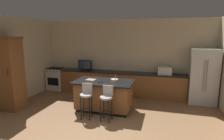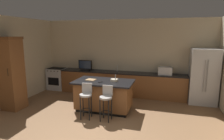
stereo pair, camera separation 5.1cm
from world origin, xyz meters
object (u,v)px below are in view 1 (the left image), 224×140
refrigerator (203,76)px  range_oven (57,79)px  bar_stool_left (86,98)px  bar_stool_right (107,100)px  kitchen_island (104,95)px  fruit_bowl (114,80)px  cutting_board (91,80)px  tv_monitor (85,66)px  microwave (165,71)px  cell_phone (101,82)px  cabinet_tower (11,73)px

refrigerator → range_oven: 5.75m
bar_stool_left → bar_stool_right: bar_stool_left is taller
kitchen_island → bar_stool_right: bar_stool_right is taller
fruit_bowl → cutting_board: fruit_bowl is taller
kitchen_island → cutting_board: (-0.43, 0.01, 0.46)m
range_oven → fruit_bowl: size_ratio=4.09×
bar_stool_left → bar_stool_right: size_ratio=1.02×
tv_monitor → bar_stool_left: 2.56m
kitchen_island → refrigerator: refrigerator is taller
microwave → cell_phone: bearing=-135.6°
fruit_bowl → range_oven: bearing=152.6°
cabinet_tower → bar_stool_left: bearing=-0.0°
cell_phone → bar_stool_left: bearing=-87.4°
refrigerator → cell_phone: refrigerator is taller
tv_monitor → fruit_bowl: tv_monitor is taller
microwave → tv_monitor: 3.12m
refrigerator → bar_stool_right: (-2.75, -2.23, -0.36)m
kitchen_island → bar_stool_right: 0.76m
range_oven → bar_stool_right: 3.77m
bar_stool_right → microwave: bearing=59.9°
tv_monitor → bar_stool_right: 2.83m
kitchen_island → cabinet_tower: 2.97m
microwave → cutting_board: bearing=-144.0°
bar_stool_right → kitchen_island: bearing=116.4°
fruit_bowl → cell_phone: (-0.36, -0.25, -0.03)m
bar_stool_right → cutting_board: bearing=139.1°
refrigerator → tv_monitor: size_ratio=3.34×
range_oven → kitchen_island: bearing=-31.2°
cabinet_tower → bar_stool_right: 3.16m
refrigerator → cabinet_tower: bearing=-159.0°
cell_phone → cutting_board: (-0.39, 0.19, 0.01)m
bar_stool_left → cutting_board: (-0.15, 0.72, 0.34)m
microwave → cell_phone: microwave is taller
cabinet_tower → cell_phone: 2.81m
cabinet_tower → bar_stool_right: size_ratio=2.35×
range_oven → fruit_bowl: bearing=-27.4°
bar_stool_right → fruit_bowl: bearing=91.9°
range_oven → cell_phone: bearing=-34.4°
fruit_bowl → cabinet_tower: bearing=-165.9°
refrigerator → bar_stool_left: refrigerator is taller
bar_stool_right → cell_phone: 0.71m
range_oven → microwave: 4.51m
cabinet_tower → bar_stool_left: size_ratio=2.30×
range_oven → bar_stool_left: bearing=-44.3°
microwave → cell_phone: size_ratio=3.20×
range_oven → cabinet_tower: bearing=-92.9°
cabinet_tower → cutting_board: size_ratio=7.97×
refrigerator → microwave: 1.26m
fruit_bowl → bar_stool_right: bearing=-90.8°
kitchen_island → tv_monitor: 2.14m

